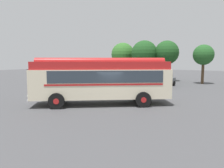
# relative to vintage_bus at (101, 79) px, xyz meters

# --- Properties ---
(ground_plane) EXTENTS (120.00, 120.00, 0.00)m
(ground_plane) POSITION_rel_vintage_bus_xyz_m (0.72, 0.02, -1.89)
(ground_plane) COLOR #474749
(vintage_bus) EXTENTS (9.48, 8.09, 3.49)m
(vintage_bus) POSITION_rel_vintage_bus_xyz_m (0.00, 0.00, 0.00)
(vintage_bus) COLOR beige
(vintage_bus) RESTS_ON ground
(car_near_left) EXTENTS (2.23, 4.33, 1.66)m
(car_near_left) POSITION_rel_vintage_bus_xyz_m (-2.58, 12.78, -1.05)
(car_near_left) COLOR black
(car_near_left) RESTS_ON ground
(car_mid_left) EXTENTS (2.06, 4.25, 1.66)m
(car_mid_left) POSITION_rel_vintage_bus_xyz_m (0.22, 13.27, -1.05)
(car_mid_left) COLOR #4C5156
(car_mid_left) RESTS_ON ground
(tree_far_left) EXTENTS (4.00, 4.00, 6.29)m
(tree_far_left) POSITION_rel_vintage_bus_xyz_m (-9.71, 20.18, 2.38)
(tree_far_left) COLOR #4C3823
(tree_far_left) RESTS_ON ground
(tree_left_of_centre) EXTENTS (4.11, 4.11, 6.41)m
(tree_left_of_centre) POSITION_rel_vintage_bus_xyz_m (-5.13, 19.10, 2.40)
(tree_left_of_centre) COLOR #4C3823
(tree_left_of_centre) RESTS_ON ground
(tree_centre) EXTENTS (3.71, 3.71, 6.32)m
(tree_centre) POSITION_rel_vintage_bus_xyz_m (-1.91, 20.21, 2.55)
(tree_centre) COLOR #4C3823
(tree_centre) RESTS_ON ground
(tree_right_of_centre) EXTENTS (2.82, 2.82, 5.44)m
(tree_right_of_centre) POSITION_rel_vintage_bus_xyz_m (3.67, 19.24, 2.03)
(tree_right_of_centre) COLOR #4C3823
(tree_right_of_centre) RESTS_ON ground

